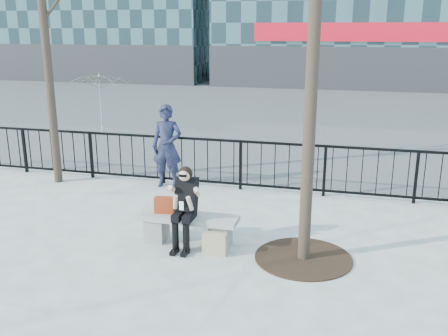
# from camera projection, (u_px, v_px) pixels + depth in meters

# --- Properties ---
(ground) EXTENTS (120.00, 120.00, 0.00)m
(ground) POSITION_uv_depth(u_px,v_px,m) (188.00, 243.00, 8.24)
(ground) COLOR gray
(ground) RESTS_ON ground
(street_surface) EXTENTS (60.00, 23.00, 0.01)m
(street_surface) POSITION_uv_depth(u_px,v_px,m) (296.00, 107.00, 22.21)
(street_surface) COLOR #474747
(street_surface) RESTS_ON ground
(railing) EXTENTS (14.00, 0.06, 1.10)m
(railing) POSITION_uv_depth(u_px,v_px,m) (232.00, 164.00, 10.89)
(railing) COLOR black
(railing) RESTS_ON ground
(tree_grate) EXTENTS (1.50, 1.50, 0.02)m
(tree_grate) POSITION_uv_depth(u_px,v_px,m) (303.00, 258.00, 7.68)
(tree_grate) COLOR black
(tree_grate) RESTS_ON ground
(bench_main) EXTENTS (1.65, 0.46, 0.49)m
(bench_main) POSITION_uv_depth(u_px,v_px,m) (188.00, 226.00, 8.16)
(bench_main) COLOR slate
(bench_main) RESTS_ON ground
(seated_woman) EXTENTS (0.50, 0.64, 1.34)m
(seated_woman) POSITION_uv_depth(u_px,v_px,m) (184.00, 208.00, 7.91)
(seated_woman) COLOR black
(seated_woman) RESTS_ON ground
(handbag) EXTENTS (0.34, 0.19, 0.26)m
(handbag) POSITION_uv_depth(u_px,v_px,m) (164.00, 205.00, 8.19)
(handbag) COLOR #942F12
(handbag) RESTS_ON bench_main
(shopping_bag) EXTENTS (0.38, 0.14, 0.36)m
(shopping_bag) POSITION_uv_depth(u_px,v_px,m) (215.00, 244.00, 7.78)
(shopping_bag) COLOR tan
(shopping_bag) RESTS_ON ground
(standing_man) EXTENTS (0.70, 0.48, 1.84)m
(standing_man) POSITION_uv_depth(u_px,v_px,m) (167.00, 146.00, 10.94)
(standing_man) COLOR black
(standing_man) RESTS_ON ground
(vendor_umbrella) EXTENTS (2.58, 2.62, 2.07)m
(vendor_umbrella) POSITION_uv_depth(u_px,v_px,m) (100.00, 104.00, 16.14)
(vendor_umbrella) COLOR yellow
(vendor_umbrella) RESTS_ON ground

